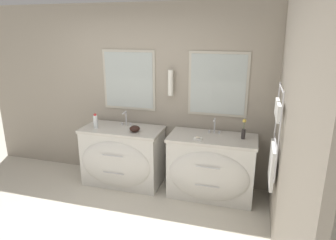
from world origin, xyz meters
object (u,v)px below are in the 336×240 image
at_px(vanity_right, 211,167).
at_px(toiletry_bottle, 96,121).
at_px(flower_vase, 244,131).
at_px(amenity_bowl, 135,129).
at_px(vanity_left, 122,156).

distance_m(vanity_right, toiletry_bottle, 1.76).
bearing_deg(flower_vase, amenity_bowl, -174.80).
distance_m(amenity_bowl, flower_vase, 1.48).
height_order(vanity_right, toiletry_bottle, toiletry_bottle).
distance_m(toiletry_bottle, flower_vase, 2.08).
distance_m(vanity_left, flower_vase, 1.79).
xyz_separation_m(vanity_left, flower_vase, (1.71, 0.08, 0.53)).
height_order(amenity_bowl, flower_vase, flower_vase).
xyz_separation_m(vanity_left, toiletry_bottle, (-0.37, -0.06, 0.52)).
height_order(toiletry_bottle, flower_vase, flower_vase).
relative_size(vanity_left, amenity_bowl, 7.94).
height_order(vanity_left, toiletry_bottle, toiletry_bottle).
height_order(toiletry_bottle, amenity_bowl, toiletry_bottle).
relative_size(vanity_right, amenity_bowl, 7.94).
bearing_deg(vanity_right, flower_vase, 11.00).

